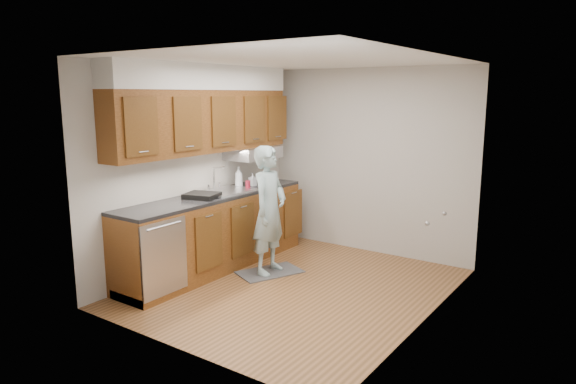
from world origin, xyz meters
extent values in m
plane|color=#8F5C36|center=(0.00, 0.00, 0.00)|extent=(3.50, 3.50, 0.00)
plane|color=white|center=(0.00, 0.00, 2.50)|extent=(3.50, 3.50, 0.00)
cube|color=#B6B2AA|center=(-1.50, 0.00, 1.25)|extent=(0.02, 3.50, 2.50)
cube|color=#B6B2AA|center=(1.50, 0.00, 1.25)|extent=(0.02, 3.50, 2.50)
cube|color=#B6B2AA|center=(0.00, 1.75, 1.25)|extent=(3.00, 0.02, 2.50)
cube|color=brown|center=(-1.20, 0.00, 0.45)|extent=(0.60, 2.80, 0.90)
cube|color=black|center=(-1.21, 0.00, 0.92)|extent=(0.63, 2.80, 0.04)
cube|color=#B2B2B7|center=(-1.20, 0.20, 0.89)|extent=(0.48, 0.68, 0.14)
cube|color=#B2B2B7|center=(-1.20, 0.20, 0.94)|extent=(0.52, 0.72, 0.01)
cube|color=#B2B2B7|center=(-0.91, -1.10, 0.47)|extent=(0.03, 0.60, 0.80)
cube|color=brown|center=(-1.33, 0.00, 1.83)|extent=(0.33, 2.80, 0.75)
cube|color=silver|center=(-1.33, 0.00, 2.35)|extent=(0.35, 2.80, 0.30)
cube|color=#A5A5AA|center=(-1.27, 0.85, 1.37)|extent=(0.46, 0.75, 0.16)
cube|color=silver|center=(1.49, 0.30, 1.02)|extent=(0.02, 1.22, 2.05)
cube|color=#5A5B5D|center=(-0.54, 0.23, 0.01)|extent=(0.72, 0.88, 0.01)
imported|color=#97B5B8|center=(-0.54, 0.23, 0.89)|extent=(0.48, 0.66, 1.75)
imported|color=silver|center=(-1.28, 0.56, 1.08)|extent=(0.15, 0.15, 0.27)
imported|color=silver|center=(-1.20, 0.74, 1.03)|extent=(0.09, 0.09, 0.18)
cylinder|color=#C0203C|center=(-1.09, 0.51, 1.00)|extent=(0.08, 0.08, 0.11)
cylinder|color=#A5A5AA|center=(-1.05, 0.78, 0.99)|extent=(0.06, 0.06, 0.10)
cube|color=black|center=(-1.18, -0.25, 0.97)|extent=(0.45, 0.41, 0.06)
camera|label=1|loc=(3.07, -4.55, 2.15)|focal=32.00mm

